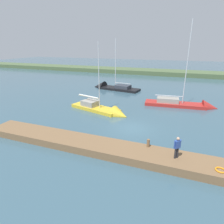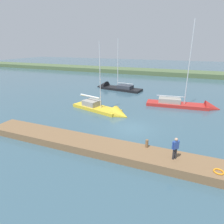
{
  "view_description": "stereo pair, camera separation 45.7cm",
  "coord_description": "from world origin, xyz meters",
  "views": [
    {
      "loc": [
        -4.78,
        18.31,
        8.43
      ],
      "look_at": [
        1.99,
        0.8,
        1.86
      ],
      "focal_mm": 30.92,
      "sensor_mm": 36.0,
      "label": 1
    },
    {
      "loc": [
        -5.2,
        18.14,
        8.43
      ],
      "look_at": [
        1.99,
        0.8,
        1.86
      ],
      "focal_mm": 30.92,
      "sensor_mm": 36.0,
      "label": 2
    }
  ],
  "objects": [
    {
      "name": "mooring_post_near",
      "position": [
        -2.53,
        4.44,
        0.98
      ],
      "size": [
        0.24,
        0.24,
        0.65
      ],
      "primitive_type": "cylinder",
      "color": "brown",
      "rests_on": "dock_pier"
    },
    {
      "name": "ground_plane",
      "position": [
        0.0,
        0.0,
        0.0
      ],
      "size": [
        200.0,
        200.0,
        0.0
      ],
      "primitive_type": "plane",
      "color": "#385666"
    },
    {
      "name": "person_on_dock",
      "position": [
        -4.73,
        5.33,
        1.61
      ],
      "size": [
        0.47,
        0.49,
        1.67
      ],
      "rotation": [
        0.0,
        0.0,
        2.38
      ],
      "color": "#28282D",
      "rests_on": "dock_pier"
    },
    {
      "name": "sailboat_far_left",
      "position": [
        -5.13,
        -10.19,
        0.15
      ],
      "size": [
        10.15,
        3.23,
        12.62
      ],
      "rotation": [
        0.0,
        0.0,
        3.24
      ],
      "color": "#B22823",
      "rests_on": "ground_plane"
    },
    {
      "name": "dock_pier",
      "position": [
        0.0,
        5.33,
        0.33
      ],
      "size": [
        25.26,
        2.57,
        0.65
      ],
      "primitive_type": "cube",
      "color": "brown",
      "rests_on": "ground_plane"
    },
    {
      "name": "life_ring_buoy",
      "position": [
        -7.56,
        5.85,
        0.7
      ],
      "size": [
        0.66,
        0.66,
        0.1
      ],
      "primitive_type": "torus",
      "color": "orange",
      "rests_on": "dock_pier"
    },
    {
      "name": "far_shoreline",
      "position": [
        0.0,
        -41.67,
        0.0
      ],
      "size": [
        180.0,
        8.0,
        2.4
      ],
      "primitive_type": "cube",
      "color": "#4C603D",
      "rests_on": "ground_plane"
    },
    {
      "name": "sailboat_behind_pier",
      "position": [
        4.92,
        -3.79,
        0.18
      ],
      "size": [
        8.92,
        4.41,
        9.87
      ],
      "rotation": [
        0.0,
        0.0,
        2.87
      ],
      "color": "gold",
      "rests_on": "ground_plane"
    },
    {
      "name": "sailboat_outer_mooring",
      "position": [
        9.44,
        -17.33,
        0.12
      ],
      "size": [
        10.16,
        4.09,
        10.87
      ],
      "rotation": [
        0.0,
        0.0,
        -0.15
      ],
      "color": "black",
      "rests_on": "ground_plane"
    }
  ]
}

